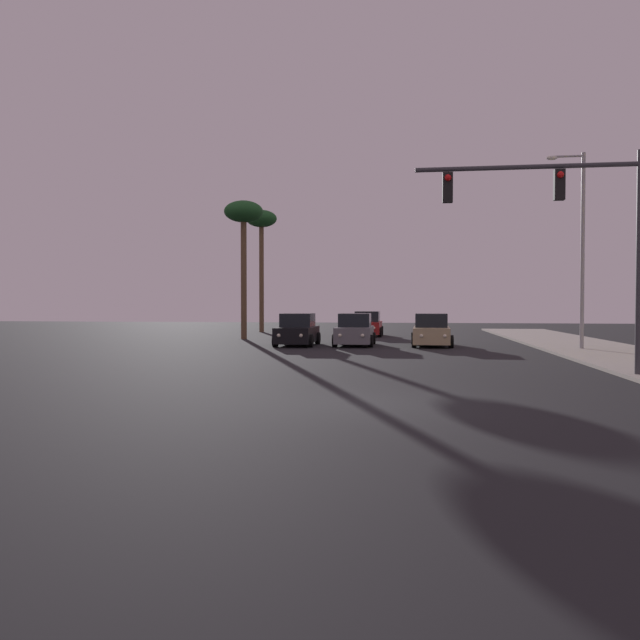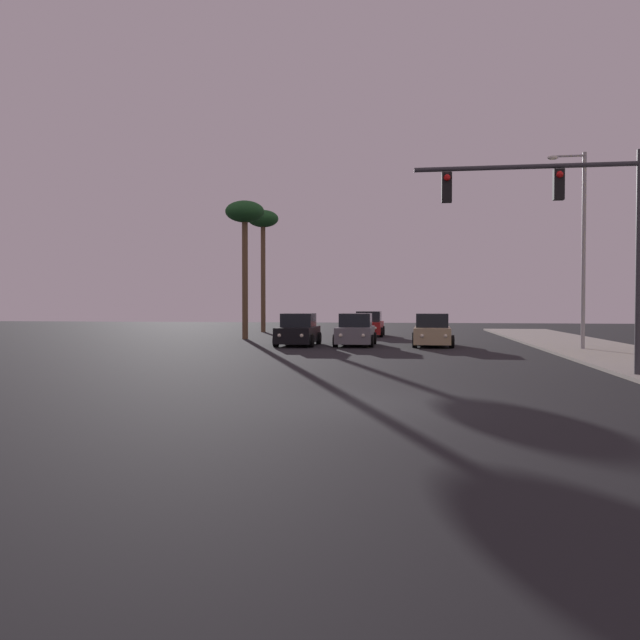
% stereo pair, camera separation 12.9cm
% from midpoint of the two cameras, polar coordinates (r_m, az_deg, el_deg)
% --- Properties ---
extents(ground_plane, '(120.00, 120.00, 0.00)m').
position_cam_midpoint_polar(ground_plane, '(13.73, 4.60, -7.59)').
color(ground_plane, black).
extents(car_black, '(2.04, 4.32, 1.68)m').
position_cam_midpoint_polar(car_black, '(32.66, -2.19, -1.01)').
color(car_black, black).
rests_on(car_black, ground).
extents(car_tan, '(2.04, 4.34, 1.68)m').
position_cam_midpoint_polar(car_tan, '(32.67, 10.03, -1.03)').
color(car_tan, tan).
rests_on(car_tan, ground).
extents(car_grey, '(2.04, 4.31, 1.68)m').
position_cam_midpoint_polar(car_grey, '(32.66, 3.08, -1.01)').
color(car_grey, slate).
rests_on(car_grey, ground).
extents(car_red, '(2.04, 4.32, 1.68)m').
position_cam_midpoint_polar(car_red, '(42.51, 4.28, -0.44)').
color(car_red, maroon).
rests_on(car_red, ground).
extents(traffic_light_mast, '(6.55, 0.36, 6.50)m').
position_cam_midpoint_polar(traffic_light_mast, '(19.95, 22.06, 8.63)').
color(traffic_light_mast, '#38383D').
rests_on(traffic_light_mast, sidewalk_right).
extents(street_lamp, '(1.74, 0.24, 9.00)m').
position_cam_midpoint_polar(street_lamp, '(31.26, 22.55, 6.77)').
color(street_lamp, '#99999E').
rests_on(street_lamp, sidewalk_right).
extents(palm_tree_mid, '(2.40, 2.40, 8.54)m').
position_cam_midpoint_polar(palm_tree_mid, '(39.20, -7.10, 9.14)').
color(palm_tree_mid, brown).
rests_on(palm_tree_mid, ground).
extents(palm_tree_far, '(2.40, 2.40, 9.49)m').
position_cam_midpoint_polar(palm_tree_far, '(49.22, -5.46, 8.55)').
color(palm_tree_far, brown).
rests_on(palm_tree_far, ground).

